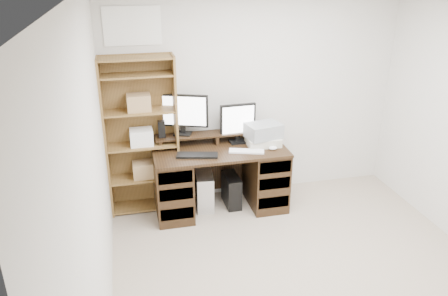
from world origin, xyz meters
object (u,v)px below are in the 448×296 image
object	(u,v)px
printer	(263,141)
tower_black	(231,190)
monitor_wide	(182,112)
tower_silver	(204,190)
monitor_small	(238,122)
bookshelf	(141,135)
desk	(220,178)

from	to	relation	value
printer	tower_black	distance (m)	0.71
monitor_wide	printer	xyz separation A→B (m)	(0.89, -0.26, -0.33)
tower_silver	monitor_wide	bearing A→B (deg)	142.76
monitor_small	tower_silver	world-z (taller)	monitor_small
monitor_small	tower_silver	size ratio (longest dim) A/B	1.07
monitor_wide	tower_silver	distance (m)	0.96
printer	bookshelf	bearing A→B (deg)	172.50
printer	tower_black	bearing A→B (deg)	176.94
monitor_wide	monitor_small	world-z (taller)	monitor_wide
tower_black	bookshelf	distance (m)	1.25
monitor_wide	monitor_small	size ratio (longest dim) A/B	1.23
desk	bookshelf	world-z (taller)	bookshelf
printer	tower_silver	world-z (taller)	printer
monitor_wide	printer	bearing A→B (deg)	4.56
tower_silver	tower_black	xyz separation A→B (m)	(0.32, -0.04, -0.03)
tower_silver	bookshelf	size ratio (longest dim) A/B	0.24
monitor_small	tower_silver	bearing A→B (deg)	-170.51
monitor_wide	tower_silver	size ratio (longest dim) A/B	1.31
tower_silver	bookshelf	distance (m)	0.99
desk	monitor_small	xyz separation A→B (m)	(0.25, 0.17, 0.61)
monitor_wide	tower_black	xyz separation A→B (m)	(0.52, -0.23, -0.94)
tower_black	desk	bearing A→B (deg)	-167.79
desk	printer	bearing A→B (deg)	0.94
bookshelf	tower_silver	bearing A→B (deg)	-11.64
desk	monitor_small	bearing A→B (deg)	33.35
monitor_wide	monitor_small	distance (m)	0.65
desk	monitor_small	world-z (taller)	monitor_small
monitor_small	bookshelf	bearing A→B (deg)	174.67
tower_black	tower_silver	bearing A→B (deg)	172.24
desk	printer	distance (m)	0.66
monitor_wide	printer	world-z (taller)	monitor_wide
desk	bookshelf	size ratio (longest dim) A/B	0.83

